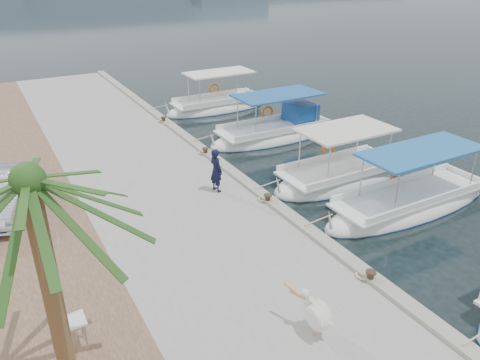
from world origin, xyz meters
name	(u,v)px	position (x,y,z in m)	size (l,w,h in m)	color
ground	(301,233)	(0.00, 0.00, 0.00)	(400.00, 400.00, 0.00)	black
concrete_quay	(160,187)	(-3.00, 5.00, 0.25)	(6.00, 40.00, 0.50)	gray
quay_curb	(224,165)	(-0.22, 5.00, 0.56)	(0.44, 40.00, 0.12)	gray
cobblestone_strip	(19,219)	(-8.00, 5.00, 0.25)	(4.00, 40.00, 0.50)	brown
fishing_caique_b	(409,205)	(4.38, -0.55, 0.12)	(7.59, 2.16, 2.83)	white
fishing_caique_c	(339,179)	(3.63, 2.42, 0.12)	(6.08, 2.44, 2.83)	white
fishing_caique_d	(275,134)	(4.24, 8.00, 0.19)	(7.09, 2.39, 2.83)	white
fishing_caique_e	(217,108)	(3.86, 13.74, 0.13)	(6.53, 2.16, 2.83)	white
mooring_bollards	(268,198)	(-0.35, 1.50, 0.69)	(0.28, 20.28, 0.33)	black
pelican	(316,314)	(-2.75, -4.27, 1.03)	(0.66, 1.33, 1.03)	tan
fisherman	(216,170)	(-1.46, 3.24, 1.31)	(0.59, 0.39, 1.61)	black
date_palm	(28,182)	(-7.85, -3.15, 5.01)	(4.60, 4.60, 5.46)	brown
parked_car	(4,193)	(-8.27, 5.29, 1.17)	(1.42, 4.06, 1.34)	silver
folding_table	(73,328)	(-7.54, -2.08, 1.02)	(0.55, 0.55, 0.73)	silver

